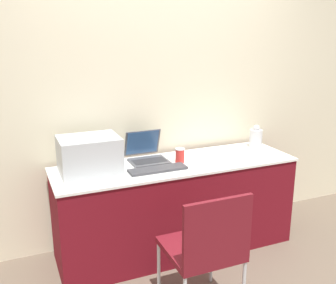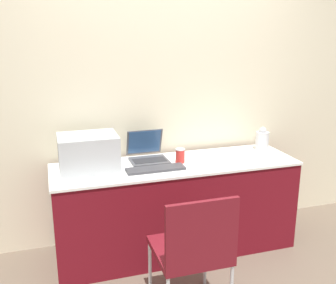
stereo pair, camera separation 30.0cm
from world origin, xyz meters
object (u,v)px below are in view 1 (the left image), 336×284
printer (89,154)px  metal_pitcher (256,137)px  external_keyboard (158,169)px  laptop_left (147,154)px  coffee_cup (180,155)px  chair (206,245)px

printer → metal_pitcher: bearing=3.0°
external_keyboard → metal_pitcher: 1.11m
printer → laptop_left: printer is taller
external_keyboard → metal_pitcher: size_ratio=2.16×
coffee_cup → chair: coffee_cup is taller
coffee_cup → laptop_left: bearing=148.0°
printer → chair: (0.54, -0.89, -0.42)m
chair → external_keyboard: bearing=93.6°
metal_pitcher → chair: size_ratio=0.24×
printer → external_keyboard: 0.54m
metal_pitcher → chair: metal_pitcher is taller
coffee_cup → chair: bearing=-103.2°
printer → external_keyboard: (0.50, -0.16, -0.14)m
metal_pitcher → laptop_left: bearing=178.8°
printer → coffee_cup: printer is taller
laptop_left → metal_pitcher: (1.08, -0.02, 0.04)m
laptop_left → metal_pitcher: laptop_left is taller
printer → metal_pitcher: printer is taller
external_keyboard → metal_pitcher: (1.08, 0.25, 0.08)m
coffee_cup → chair: 0.93m
printer → coffee_cup: bearing=-3.5°
printer → laptop_left: size_ratio=1.39×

